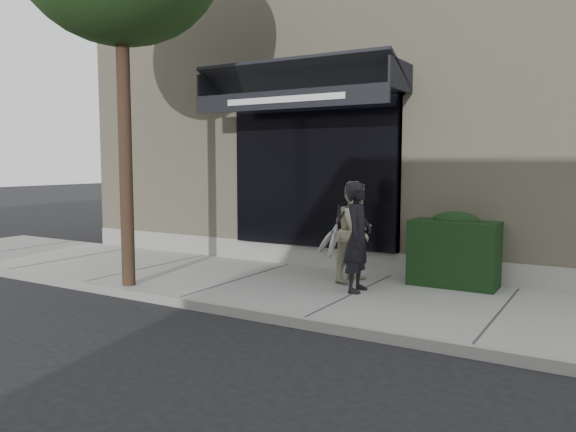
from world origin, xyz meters
The scene contains 7 objects.
ground centered at (0.00, 0.00, 0.00)m, with size 80.00×80.00×0.00m, color black.
sidewalk centered at (0.00, 0.00, 0.06)m, with size 20.00×3.00×0.12m, color #989893.
curb centered at (0.00, -1.55, 0.07)m, with size 20.00×0.10×0.14m, color gray.
building_facade centered at (-0.01, 4.96, 2.74)m, with size 14.30×8.04×5.64m.
hedge centered at (1.10, 1.25, 0.66)m, with size 1.30×0.70×1.14m.
pedestrian_front centered at (-0.01, 0.11, 0.92)m, with size 0.69×0.83×1.61m.
pedestrian_back centered at (-0.31, 0.73, 0.92)m, with size 0.71×0.94×1.59m.
Camera 1 is at (3.26, -7.33, 2.01)m, focal length 35.00 mm.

